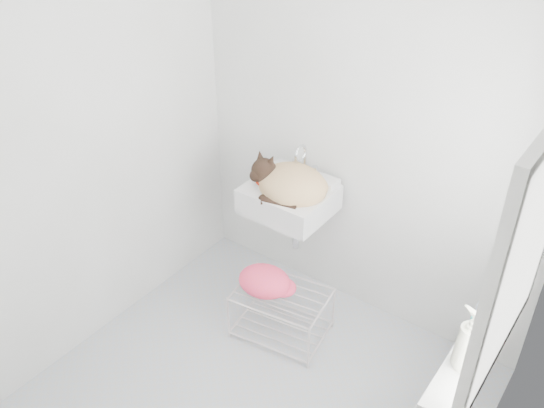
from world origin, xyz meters
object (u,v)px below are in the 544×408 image
Objects in this scene: cat at (289,184)px; wire_rack at (281,314)px; sink at (289,188)px; bottle_a at (463,366)px; bottle_c at (489,321)px; bottle_b at (478,340)px.

cat is 0.80m from wire_rack.
cat is (0.01, -0.02, 0.04)m from sink.
sink is 2.06× the size of bottle_a.
wire_rack is (0.16, -0.29, -0.70)m from sink.
bottle_c is at bearing -13.19° from cat.
bottle_b is at bearing -18.40° from cat.
bottle_c is at bearing -16.71° from sink.
bottle_a reaches higher than bottle_b.
bottle_c is (1.17, -0.11, 0.70)m from wire_rack.
sink is at bearing 158.17° from bottle_b.
bottle_c is (0.00, 0.31, 0.00)m from bottle_a.
bottle_a is (1.31, -0.69, -0.04)m from cat.
sink reaches higher than bottle_c.
sink is 0.77m from wire_rack.
wire_rack is 3.03× the size of bottle_c.
bottle_b is at bearing 90.00° from bottle_a.
wire_rack is at bearing 160.53° from bottle_a.
bottle_a is at bearing -19.47° from wire_rack.
cat is 0.85× the size of wire_rack.
sink reaches higher than wire_rack.
cat is 1.41m from bottle_b.
bottle_b is at bearing -90.00° from bottle_c.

